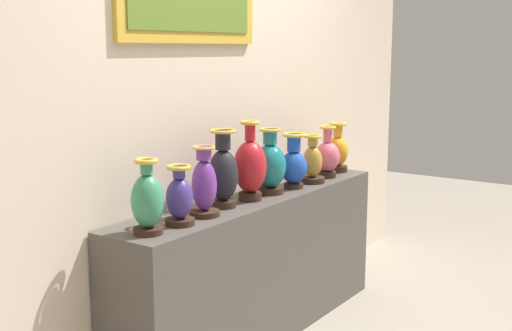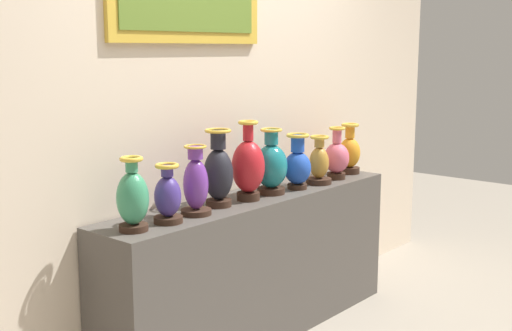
# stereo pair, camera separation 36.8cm
# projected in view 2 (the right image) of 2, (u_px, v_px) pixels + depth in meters

# --- Properties ---
(display_shelf) EXTENTS (2.10, 0.40, 0.83)m
(display_shelf) POSITION_uv_depth(u_px,v_px,m) (256.00, 267.00, 3.79)
(display_shelf) COLOR #4C4742
(display_shelf) RESTS_ON ground_plane
(back_wall) EXTENTS (4.64, 0.14, 2.84)m
(back_wall) POSITION_uv_depth(u_px,v_px,m) (221.00, 88.00, 3.77)
(back_wall) COLOR beige
(back_wall) RESTS_ON ground_plane
(vase_jade) EXTENTS (0.15, 0.15, 0.34)m
(vase_jade) POSITION_uv_depth(u_px,v_px,m) (133.00, 198.00, 2.98)
(vase_jade) COLOR #382319
(vase_jade) RESTS_ON display_shelf
(vase_indigo) EXTENTS (0.14, 0.14, 0.29)m
(vase_indigo) POSITION_uv_depth(u_px,v_px,m) (168.00, 197.00, 3.13)
(vase_indigo) COLOR #382319
(vase_indigo) RESTS_ON display_shelf
(vase_violet) EXTENTS (0.15, 0.15, 0.35)m
(vase_violet) POSITION_uv_depth(u_px,v_px,m) (196.00, 184.00, 3.28)
(vase_violet) COLOR #382319
(vase_violet) RESTS_ON display_shelf
(vase_onyx) EXTENTS (0.16, 0.16, 0.41)m
(vase_onyx) POSITION_uv_depth(u_px,v_px,m) (218.00, 172.00, 3.45)
(vase_onyx) COLOR #382319
(vase_onyx) RESTS_ON display_shelf
(vase_crimson) EXTENTS (0.18, 0.18, 0.44)m
(vase_crimson) POSITION_uv_depth(u_px,v_px,m) (248.00, 166.00, 3.59)
(vase_crimson) COLOR #382319
(vase_crimson) RESTS_ON display_shelf
(vase_teal) EXTENTS (0.19, 0.19, 0.38)m
(vase_teal) POSITION_uv_depth(u_px,v_px,m) (271.00, 166.00, 3.75)
(vase_teal) COLOR #382319
(vase_teal) RESTS_ON display_shelf
(vase_sapphire) EXTENTS (0.16, 0.16, 0.33)m
(vase_sapphire) POSITION_uv_depth(u_px,v_px,m) (297.00, 165.00, 3.88)
(vase_sapphire) COLOR #382319
(vase_sapphire) RESTS_ON display_shelf
(vase_ochre) EXTENTS (0.16, 0.16, 0.30)m
(vase_ochre) POSITION_uv_depth(u_px,v_px,m) (319.00, 164.00, 4.04)
(vase_ochre) COLOR #382319
(vase_ochre) RESTS_ON display_shelf
(vase_rose) EXTENTS (0.16, 0.16, 0.33)m
(vase_rose) POSITION_uv_depth(u_px,v_px,m) (337.00, 157.00, 4.19)
(vase_rose) COLOR #382319
(vase_rose) RESTS_ON display_shelf
(vase_amber) EXTENTS (0.14, 0.14, 0.34)m
(vase_amber) POSITION_uv_depth(u_px,v_px,m) (349.00, 152.00, 4.38)
(vase_amber) COLOR #382319
(vase_amber) RESTS_ON display_shelf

